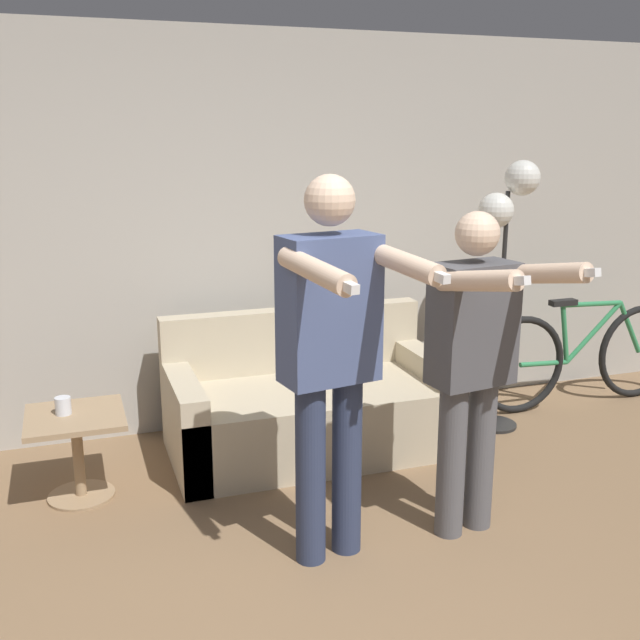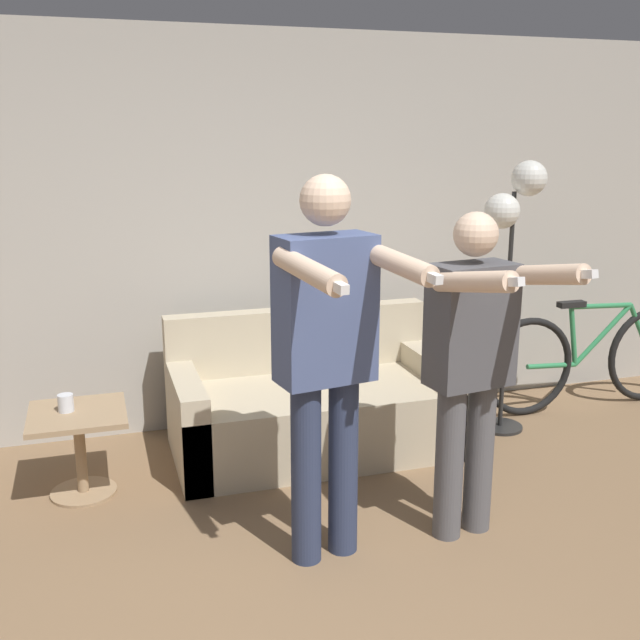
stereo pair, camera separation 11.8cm
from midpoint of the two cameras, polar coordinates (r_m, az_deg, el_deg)
name	(u,v)px [view 1 (the left image)]	position (r m, az deg, el deg)	size (l,w,h in m)	color
wall_back	(216,236)	(4.96, -8.64, 6.37)	(10.00, 0.05, 2.60)	#B7B2A8
couch	(309,407)	(4.74, -1.56, -6.68)	(1.74, 0.88, 0.84)	beige
person_left	(331,347)	(3.31, -0.16, -2.04)	(0.57, 0.73, 1.79)	#2D3856
person_right	(474,355)	(3.63, 10.74, -2.67)	(0.54, 0.71, 1.61)	#56565B
cat	(338,295)	(4.96, 0.71, 1.90)	(0.51, 0.13, 0.16)	tan
floor_lamp	(508,218)	(4.96, 13.44, 7.54)	(0.40, 0.30, 1.79)	black
side_table	(77,437)	(4.32, -18.81, -8.45)	(0.52, 0.52, 0.48)	#A38460
cup	(63,406)	(4.29, -19.75, -6.17)	(0.08, 0.08, 0.10)	silver
bicycle	(581,356)	(5.76, 18.73, -2.61)	(1.75, 0.07, 0.81)	black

